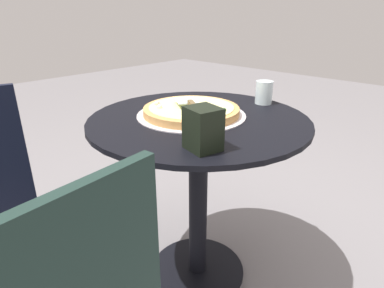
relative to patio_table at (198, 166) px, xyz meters
name	(u,v)px	position (x,y,z in m)	size (l,w,h in m)	color
ground_plane	(197,271)	(0.00, 0.00, -0.55)	(10.00, 10.00, 0.00)	slate
patio_table	(198,166)	(0.00, 0.00, 0.00)	(0.84, 0.84, 0.76)	black
pizza_on_tray	(192,111)	(0.00, 0.04, 0.22)	(0.42, 0.42, 0.05)	silver
pizza_server	(190,103)	(-0.03, 0.02, 0.27)	(0.16, 0.20, 0.02)	silver
drinking_cup	(264,92)	(0.34, -0.07, 0.26)	(0.07, 0.07, 0.10)	silver
napkin_dispenser	(203,129)	(-0.22, -0.21, 0.27)	(0.09, 0.09, 0.13)	black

